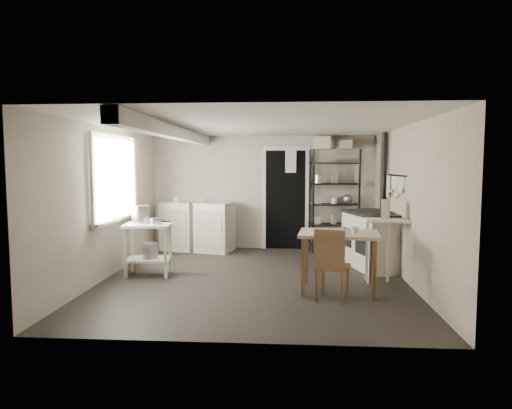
# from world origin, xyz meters

# --- Properties ---
(floor) EXTENTS (5.00, 5.00, 0.00)m
(floor) POSITION_xyz_m (0.00, 0.00, 0.00)
(floor) COLOR black
(floor) RESTS_ON ground
(ceiling) EXTENTS (5.00, 5.00, 0.00)m
(ceiling) POSITION_xyz_m (0.00, 0.00, 2.30)
(ceiling) COLOR silver
(ceiling) RESTS_ON wall_back
(wall_back) EXTENTS (4.50, 0.02, 2.30)m
(wall_back) POSITION_xyz_m (0.00, 2.50, 1.15)
(wall_back) COLOR #B7AC9C
(wall_back) RESTS_ON ground
(wall_front) EXTENTS (4.50, 0.02, 2.30)m
(wall_front) POSITION_xyz_m (0.00, -2.50, 1.15)
(wall_front) COLOR #B7AC9C
(wall_front) RESTS_ON ground
(wall_left) EXTENTS (0.02, 5.00, 2.30)m
(wall_left) POSITION_xyz_m (-2.25, 0.00, 1.15)
(wall_left) COLOR #B7AC9C
(wall_left) RESTS_ON ground
(wall_right) EXTENTS (0.02, 5.00, 2.30)m
(wall_right) POSITION_xyz_m (2.25, 0.00, 1.15)
(wall_right) COLOR #B7AC9C
(wall_right) RESTS_ON ground
(window) EXTENTS (0.12, 1.76, 1.28)m
(window) POSITION_xyz_m (-2.22, 0.20, 1.50)
(window) COLOR silver
(window) RESTS_ON wall_left
(doorway) EXTENTS (0.96, 0.10, 2.08)m
(doorway) POSITION_xyz_m (0.45, 2.47, 1.00)
(doorway) COLOR silver
(doorway) RESTS_ON ground
(ceiling_beam) EXTENTS (0.18, 5.00, 0.18)m
(ceiling_beam) POSITION_xyz_m (-1.20, 0.00, 2.20)
(ceiling_beam) COLOR silver
(ceiling_beam) RESTS_ON ceiling
(wallpaper_panel) EXTENTS (0.01, 5.00, 2.30)m
(wallpaper_panel) POSITION_xyz_m (2.24, 0.00, 1.15)
(wallpaper_panel) COLOR beige
(wallpaper_panel) RESTS_ON wall_right
(utensil_rail) EXTENTS (0.06, 1.20, 0.44)m
(utensil_rail) POSITION_xyz_m (2.19, 0.60, 1.55)
(utensil_rail) COLOR #BDBDC0
(utensil_rail) RESTS_ON wall_right
(prep_table) EXTENTS (0.75, 0.56, 0.81)m
(prep_table) POSITION_xyz_m (-1.67, 0.10, 0.40)
(prep_table) COLOR silver
(prep_table) RESTS_ON ground
(stockpot) EXTENTS (0.30, 0.30, 0.29)m
(stockpot) POSITION_xyz_m (-1.79, 0.14, 0.94)
(stockpot) COLOR #BDBDC0
(stockpot) RESTS_ON prep_table
(saucepan) EXTENTS (0.25, 0.25, 0.11)m
(saucepan) POSITION_xyz_m (-1.52, 0.06, 0.85)
(saucepan) COLOR #BDBDC0
(saucepan) RESTS_ON prep_table
(bucket) EXTENTS (0.24, 0.24, 0.25)m
(bucket) POSITION_xyz_m (-1.63, 0.08, 0.39)
(bucket) COLOR #BDBDC0
(bucket) RESTS_ON prep_table
(base_cabinets) EXTENTS (1.59, 0.96, 0.97)m
(base_cabinets) POSITION_xyz_m (-1.30, 2.18, 0.46)
(base_cabinets) COLOR #EAE7CC
(base_cabinets) RESTS_ON ground
(mixing_bowl) EXTENTS (0.31, 0.31, 0.07)m
(mixing_bowl) POSITION_xyz_m (-1.25, 2.14, 0.96)
(mixing_bowl) COLOR silver
(mixing_bowl) RESTS_ON base_cabinets
(counter_cup) EXTENTS (0.14, 0.14, 0.10)m
(counter_cup) POSITION_xyz_m (-1.69, 2.05, 0.97)
(counter_cup) COLOR silver
(counter_cup) RESTS_ON base_cabinets
(shelf_rack) EXTENTS (1.01, 0.53, 2.02)m
(shelf_rack) POSITION_xyz_m (1.41, 2.31, 0.95)
(shelf_rack) COLOR black
(shelf_rack) RESTS_ON ground
(shelf_jar) EXTENTS (0.10, 0.10, 0.18)m
(shelf_jar) POSITION_xyz_m (1.06, 2.28, 1.36)
(shelf_jar) COLOR silver
(shelf_jar) RESTS_ON shelf_rack
(storage_box_a) EXTENTS (0.44, 0.42, 0.24)m
(storage_box_a) POSITION_xyz_m (1.20, 2.26, 2.01)
(storage_box_a) COLOR beige
(storage_box_a) RESTS_ON shelf_rack
(storage_box_b) EXTENTS (0.30, 0.29, 0.16)m
(storage_box_b) POSITION_xyz_m (1.62, 2.27, 1.99)
(storage_box_b) COLOR beige
(storage_box_b) RESTS_ON shelf_rack
(stove) EXTENTS (0.96, 1.33, 0.94)m
(stove) POSITION_xyz_m (1.92, 0.83, 0.44)
(stove) COLOR #EAE7CC
(stove) RESTS_ON ground
(stovepipe) EXTENTS (0.12, 0.12, 1.43)m
(stovepipe) POSITION_xyz_m (2.16, 1.34, 1.59)
(stovepipe) COLOR black
(stovepipe) RESTS_ON stove
(side_ledge) EXTENTS (0.64, 0.39, 0.93)m
(side_ledge) POSITION_xyz_m (1.95, -0.05, 0.43)
(side_ledge) COLOR silver
(side_ledge) RESTS_ON ground
(oats_box) EXTENTS (0.16, 0.21, 0.28)m
(oats_box) POSITION_xyz_m (1.92, -0.03, 1.01)
(oats_box) COLOR beige
(oats_box) RESTS_ON side_ledge
(work_table) EXTENTS (1.14, 0.85, 0.81)m
(work_table) POSITION_xyz_m (1.19, -0.58, 0.38)
(work_table) COLOR beige
(work_table) RESTS_ON ground
(table_cup) EXTENTS (0.13, 0.13, 0.10)m
(table_cup) POSITION_xyz_m (1.38, -0.68, 0.81)
(table_cup) COLOR silver
(table_cup) RESTS_ON work_table
(chair) EXTENTS (0.49, 0.51, 0.93)m
(chair) POSITION_xyz_m (1.07, -1.01, 0.48)
(chair) COLOR brown
(chair) RESTS_ON ground
(flour_sack) EXTENTS (0.48, 0.45, 0.47)m
(flour_sack) POSITION_xyz_m (1.39, 1.91, 0.24)
(flour_sack) COLOR beige
(flour_sack) RESTS_ON ground
(floor_crock) EXTENTS (0.14, 0.14, 0.13)m
(floor_crock) POSITION_xyz_m (1.70, -0.19, 0.07)
(floor_crock) COLOR silver
(floor_crock) RESTS_ON ground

